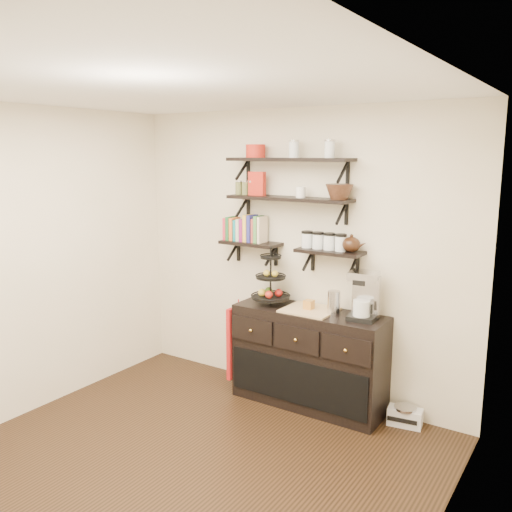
{
  "coord_description": "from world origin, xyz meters",
  "views": [
    {
      "loc": [
        2.44,
        -2.67,
        2.29
      ],
      "look_at": [
        -0.05,
        1.15,
        1.42
      ],
      "focal_mm": 38.0,
      "sensor_mm": 36.0,
      "label": 1
    }
  ],
  "objects_px": {
    "fruit_stand": "(271,285)",
    "radio": "(405,416)",
    "coffee_maker": "(364,296)",
    "sideboard": "(309,358)"
  },
  "relations": [
    {
      "from": "sideboard",
      "to": "radio",
      "type": "bearing_deg",
      "value": 6.23
    },
    {
      "from": "fruit_stand",
      "to": "coffee_maker",
      "type": "height_order",
      "value": "fruit_stand"
    },
    {
      "from": "fruit_stand",
      "to": "radio",
      "type": "height_order",
      "value": "fruit_stand"
    },
    {
      "from": "sideboard",
      "to": "coffee_maker",
      "type": "xyz_separation_m",
      "value": [
        0.5,
        0.03,
        0.65
      ]
    },
    {
      "from": "fruit_stand",
      "to": "radio",
      "type": "xyz_separation_m",
      "value": [
        1.29,
        0.09,
        -1.0
      ]
    },
    {
      "from": "radio",
      "to": "coffee_maker",
      "type": "bearing_deg",
      "value": -178.74
    },
    {
      "from": "coffee_maker",
      "to": "radio",
      "type": "relative_size",
      "value": 1.39
    },
    {
      "from": "sideboard",
      "to": "radio",
      "type": "xyz_separation_m",
      "value": [
        0.88,
        0.1,
        -0.37
      ]
    },
    {
      "from": "sideboard",
      "to": "fruit_stand",
      "type": "bearing_deg",
      "value": 179.45
    },
    {
      "from": "sideboard",
      "to": "coffee_maker",
      "type": "height_order",
      "value": "coffee_maker"
    }
  ]
}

